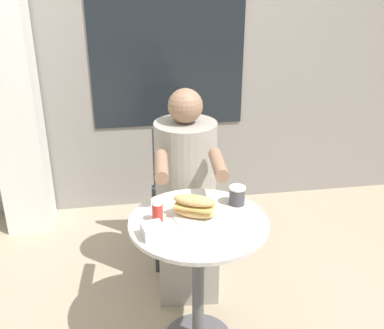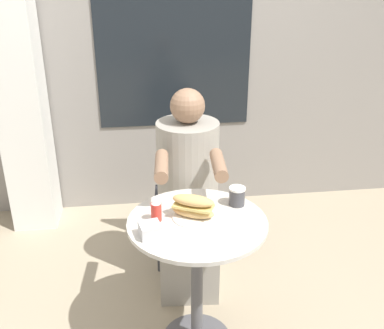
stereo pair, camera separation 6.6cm
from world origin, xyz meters
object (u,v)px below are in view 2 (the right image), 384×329
Objects in this scene: diner_chair at (183,181)px; drink_cup at (237,196)px; sandwich_on_plate at (193,208)px; cafe_table at (197,257)px; condiment_bottle at (156,210)px; seated_diner at (188,205)px.

diner_chair is 9.23× the size of drink_cup.
sandwich_on_plate is 2.30× the size of drink_cup.
drink_cup is (0.19, -0.74, 0.26)m from diner_chair.
cafe_table is 3.40× the size of sandwich_on_plate.
condiment_bottle reaches higher than drink_cup.
seated_diner is at bearing 86.01° from sandwich_on_plate.
seated_diner reaches higher than diner_chair.
diner_chair is 0.35m from seated_diner.
sandwich_on_plate is 0.17m from condiment_bottle.
drink_cup is at bearing 121.00° from seated_diner.
cafe_table is at bearing 92.62° from diner_chair.
drink_cup reaches higher than cafe_table.
seated_diner reaches higher than sandwich_on_plate.
drink_cup is 0.83× the size of condiment_bottle.
drink_cup is at bearing 13.88° from condiment_bottle.
seated_diner is (-0.01, -0.35, 0.01)m from diner_chair.
sandwich_on_plate is 0.25m from drink_cup.
drink_cup is 0.42m from condiment_bottle.
seated_diner is 0.56m from sandwich_on_plate.
diner_chair is at bearing 88.10° from cafe_table.
condiment_bottle is (-0.21, -0.49, 0.26)m from seated_diner.
sandwich_on_plate is at bearing 91.50° from diner_chair.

